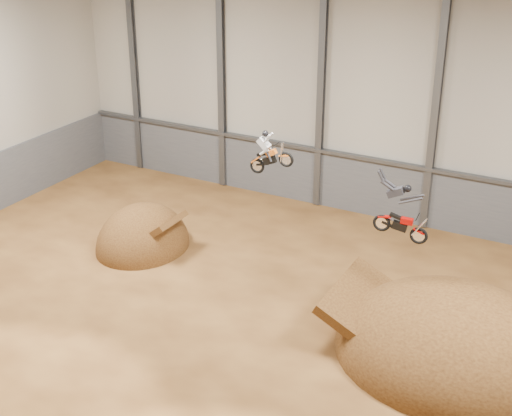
% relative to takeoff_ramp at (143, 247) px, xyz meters
% --- Properties ---
extents(floor, '(40.00, 40.00, 0.00)m').
position_rel_takeoff_ramp_xyz_m(floor, '(9.30, -5.11, 0.00)').
color(floor, '#523116').
rests_on(floor, ground).
extents(back_wall, '(40.00, 0.10, 14.00)m').
position_rel_takeoff_ramp_xyz_m(back_wall, '(9.30, 9.89, 7.00)').
color(back_wall, '#A6A093').
rests_on(back_wall, ground).
extents(ceiling, '(40.00, 40.00, 0.00)m').
position_rel_takeoff_ramp_xyz_m(ceiling, '(9.30, -5.11, 14.00)').
color(ceiling, black).
rests_on(ceiling, back_wall).
extents(lower_band_back, '(39.80, 0.18, 3.50)m').
position_rel_takeoff_ramp_xyz_m(lower_band_back, '(9.30, 9.79, 1.75)').
color(lower_band_back, '#52545A').
rests_on(lower_band_back, ground).
extents(steel_rail, '(39.80, 0.35, 0.20)m').
position_rel_takeoff_ramp_xyz_m(steel_rail, '(9.30, 9.64, 3.55)').
color(steel_rail, '#47494F').
rests_on(steel_rail, lower_band_back).
extents(steel_column_0, '(0.40, 0.36, 13.90)m').
position_rel_takeoff_ramp_xyz_m(steel_column_0, '(-7.37, 9.69, 7.00)').
color(steel_column_0, '#47494F').
rests_on(steel_column_0, ground).
extents(steel_column_1, '(0.40, 0.36, 13.90)m').
position_rel_takeoff_ramp_xyz_m(steel_column_1, '(-0.70, 9.69, 7.00)').
color(steel_column_1, '#47494F').
rests_on(steel_column_1, ground).
extents(steel_column_2, '(0.40, 0.36, 13.90)m').
position_rel_takeoff_ramp_xyz_m(steel_column_2, '(5.97, 9.69, 7.00)').
color(steel_column_2, '#47494F').
rests_on(steel_column_2, ground).
extents(steel_column_3, '(0.40, 0.36, 13.90)m').
position_rel_takeoff_ramp_xyz_m(steel_column_3, '(12.63, 9.69, 7.00)').
color(steel_column_3, '#47494F').
rests_on(steel_column_3, ground).
extents(takeoff_ramp, '(4.77, 5.51, 4.77)m').
position_rel_takeoff_ramp_xyz_m(takeoff_ramp, '(0.00, 0.00, 0.00)').
color(takeoff_ramp, '#3B220E').
rests_on(takeoff_ramp, ground).
extents(landing_ramp, '(10.05, 8.89, 5.80)m').
position_rel_takeoff_ramp_xyz_m(landing_ramp, '(17.32, -1.95, 0.00)').
color(landing_ramp, '#3B220E').
rests_on(landing_ramp, ground).
extents(fmx_rider_a, '(2.69, 0.93, 2.54)m').
position_rel_takeoff_ramp_xyz_m(fmx_rider_a, '(8.74, -1.69, 7.60)').
color(fmx_rider_a, orange).
extents(fmx_rider_b, '(3.60, 1.24, 3.17)m').
position_rel_takeoff_ramp_xyz_m(fmx_rider_b, '(14.28, -1.16, 5.82)').
color(fmx_rider_b, '#AA0503').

